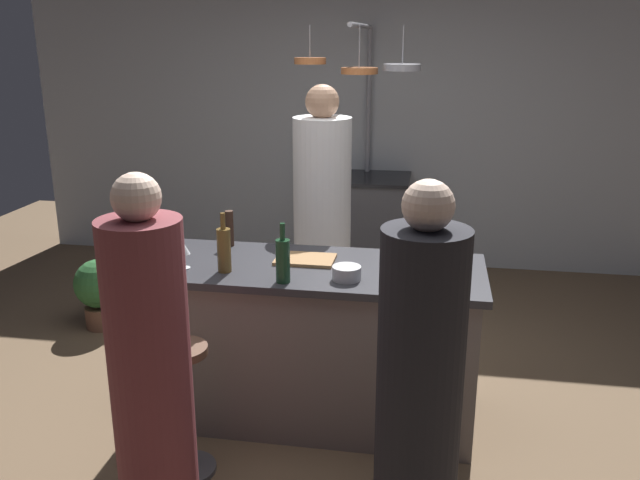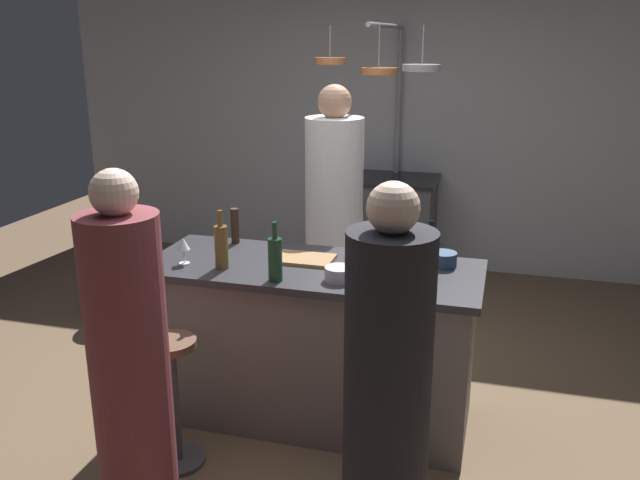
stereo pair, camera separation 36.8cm
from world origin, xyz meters
name	(u,v)px [view 2 (the right image)]	position (x,y,z in m)	size (l,w,h in m)	color
ground_plane	(313,414)	(0.00, 0.00, 0.00)	(9.00, 9.00, 0.00)	brown
back_wall	(400,125)	(0.00, 2.85, 1.30)	(6.40, 0.16, 2.60)	#B2B7BC
kitchen_island	(313,342)	(0.00, 0.00, 0.45)	(1.80, 0.72, 0.90)	slate
stove_range	(390,227)	(0.00, 2.45, 0.45)	(0.80, 0.64, 0.89)	#47474C
chef	(334,232)	(-0.11, 0.88, 0.83)	(0.38, 0.38, 1.79)	white
bar_stool_left	(173,396)	(-0.54, -0.62, 0.38)	(0.28, 0.28, 0.68)	#4C4C51
guest_left	(130,368)	(-0.50, -1.02, 0.74)	(0.34, 0.34, 1.59)	brown
bar_stool_right	(397,431)	(0.58, -0.62, 0.38)	(0.28, 0.28, 0.68)	#4C4C51
guest_right	(387,399)	(0.59, -0.98, 0.74)	(0.34, 0.34, 1.59)	black
overhead_pot_rack	(387,91)	(0.04, 1.89, 1.68)	(0.89, 1.42, 2.17)	gray
potted_plant	(122,281)	(-1.78, 0.93, 0.30)	(0.36, 0.36, 0.52)	brown
cutting_board	(304,259)	(-0.07, 0.07, 0.91)	(0.32, 0.22, 0.02)	#997047
pepper_mill	(235,226)	(-0.56, 0.27, 1.01)	(0.05, 0.05, 0.21)	#382319
wine_bottle_amber	(221,246)	(-0.45, -0.16, 1.02)	(0.07, 0.07, 0.32)	brown
wine_bottle_dark	(430,256)	(0.62, -0.01, 1.01)	(0.07, 0.07, 0.30)	black
wine_bottle_green	(275,258)	(-0.12, -0.27, 1.02)	(0.07, 0.07, 0.30)	#193D23
wine_glass_by_chef	(183,245)	(-0.67, -0.16, 1.01)	(0.07, 0.07, 0.15)	silver
wine_glass_near_left_guest	(400,260)	(0.48, -0.09, 1.01)	(0.07, 0.07, 0.15)	silver
mixing_bowl_ceramic	(398,260)	(0.44, 0.13, 0.93)	(0.15, 0.15, 0.06)	silver
mixing_bowl_blue	(443,259)	(0.67, 0.19, 0.94)	(0.14, 0.14, 0.08)	#334C6B
mixing_bowl_steel	(339,274)	(0.19, -0.18, 0.94)	(0.15, 0.15, 0.07)	#B7B7BC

